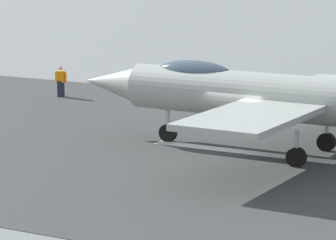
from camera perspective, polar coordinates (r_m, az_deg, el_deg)
name	(u,v)px	position (r m, az deg, el deg)	size (l,w,h in m)	color
ground_plane	(239,152)	(39.13, 4.28, -1.91)	(400.00, 400.00, 0.00)	slate
runway_strip	(240,152)	(39.12, 4.31, -1.90)	(240.00, 26.00, 0.02)	#383A3A
fighter_jet	(271,95)	(38.44, 6.19, 1.50)	(16.79, 14.46, 5.61)	#9BA29D
crew_person	(61,82)	(52.81, -6.43, 2.29)	(0.69, 0.36, 1.72)	#1E2338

